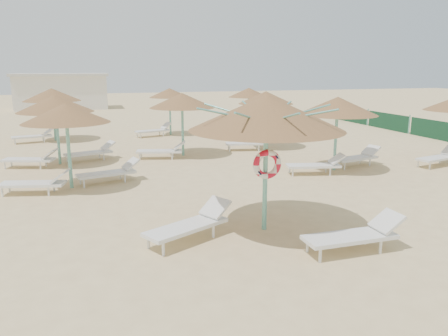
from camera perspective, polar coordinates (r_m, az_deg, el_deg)
name	(u,v)px	position (r m, az deg, el deg)	size (l,w,h in m)	color
ground	(265,233)	(10.28, 5.41, -8.49)	(120.00, 120.00, 0.00)	#DDBE87
main_palapa	(267,113)	(9.90, 5.58, 7.15)	(3.54, 3.54, 3.17)	#65AF9F
lounger_main_a	(191,224)	(9.79, -4.31, -7.28)	(2.17, 1.54, 0.77)	white
lounger_main_b	(356,235)	(9.56, 16.85, -8.33)	(2.13, 0.66, 0.77)	white
palapa_field	(192,102)	(19.15, -4.14, 8.62)	(19.12, 13.32, 2.73)	#65AF9F
service_hut	(62,91)	(43.93, -20.42, 9.41)	(8.40, 4.40, 3.25)	silver
windbreak_fence	(437,130)	(26.03, 26.03, 4.47)	(0.08, 19.84, 1.10)	#1C5436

